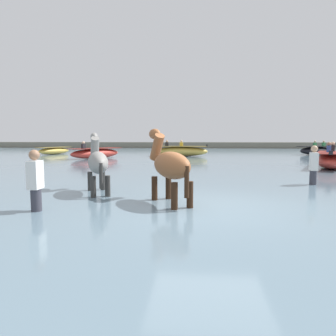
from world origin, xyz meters
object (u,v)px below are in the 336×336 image
Objects in this scene: boat_distant_west at (316,150)px; boat_far_offshore at (95,153)px; person_onlooker_right at (313,171)px; boat_near_starboard at (332,160)px; horse_trailing_grey at (98,164)px; boat_near_port at (54,151)px; horse_lead_chestnut at (170,167)px; boat_mid_channel at (181,151)px; person_spectator_far at (36,189)px.

boat_distant_west is 0.87× the size of boat_far_offshore.
boat_near_starboard is at bearing 62.55° from person_onlooker_right.
boat_near_starboard is at bearing -107.47° from boat_distant_west.
horse_trailing_grey is 6.33m from person_onlooker_right.
boat_near_port is 0.88× the size of boat_far_offshore.
horse_trailing_grey is at bearing -61.15° from boat_near_port.
person_onlooker_right is (4.08, 2.99, -0.36)m from horse_lead_chestnut.
person_onlooker_right is at bearing -71.70° from boat_mid_channel.
boat_near_starboard is 13.32m from person_spectator_far.
horse_trailing_grey is at bearing -70.95° from boat_far_offshore.
boat_near_starboard reaches higher than person_onlooker_right.
boat_mid_channel is at bearing 84.14° from person_spectator_far.
boat_mid_channel is at bearing -9.45° from boat_near_port.
boat_far_offshore is at bearing 104.68° from person_spectator_far.
horse_trailing_grey is at bearing -140.11° from boat_near_starboard.
person_spectator_far and person_onlooker_right have the same top height.
person_spectator_far is at bearing -75.32° from boat_far_offshore.
boat_near_port is 2.18× the size of person_onlooker_right.
boat_far_offshore is (-4.48, 12.97, -0.37)m from horse_trailing_grey.
boat_distant_west is 24.93m from person_spectator_far.
boat_near_starboard is at bearing -22.64° from boat_far_offshore.
horse_trailing_grey is 11.55m from boat_near_starboard.
boat_mid_channel reaches higher than boat_near_port.
boat_far_offshore is at bearing -42.88° from boat_near_port.
boat_near_starboard is at bearing -29.49° from boat_near_port.
horse_lead_chestnut is at bearing -65.42° from boat_far_offshore.
boat_far_offshore is at bearing -151.13° from boat_mid_channel.
person_onlooker_right is at bearing 31.11° from person_spectator_far.
boat_far_offshore reaches higher than person_spectator_far.
person_onlooker_right is at bearing -45.25° from boat_near_port.
horse_lead_chestnut is at bearing -28.61° from horse_trailing_grey.
horse_lead_chestnut is 5.08m from person_onlooker_right.
boat_near_starboard is at bearing 45.07° from person_spectator_far.
boat_near_starboard reaches higher than boat_near_port.
horse_lead_chestnut is 0.59× the size of boat_distant_west.
boat_distant_west is 11.64m from boat_mid_channel.
person_onlooker_right is (6.02, 1.94, -0.32)m from horse_trailing_grey.
horse_lead_chestnut is at bearing -117.71° from boat_distant_west.
person_spectator_far is at bearing -134.93° from boat_near_starboard.
person_spectator_far is (-13.12, -21.20, 0.05)m from boat_distant_west.
boat_mid_channel is 2.56× the size of person_onlooker_right.
horse_lead_chestnut is at bearing -143.73° from person_onlooker_right.
person_onlooker_right is (6.57, 3.97, 0.00)m from person_spectator_far.
boat_near_starboard is 1.01× the size of boat_far_offshore.
boat_mid_channel is (1.32, 16.16, -0.34)m from horse_trailing_grey.
person_spectator_far is at bearing -158.69° from horse_lead_chestnut.
boat_near_starboard reaches higher than person_spectator_far.
boat_mid_channel is 1.17× the size of boat_near_port.
boat_distant_west is at bearing 62.29° from horse_lead_chestnut.
boat_mid_channel is 11.56m from boat_near_starboard.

